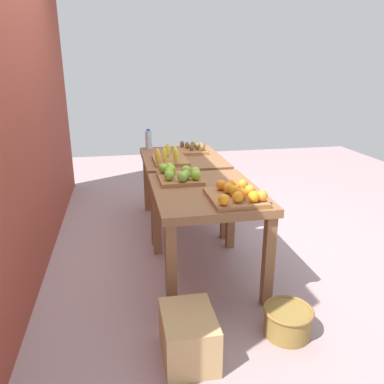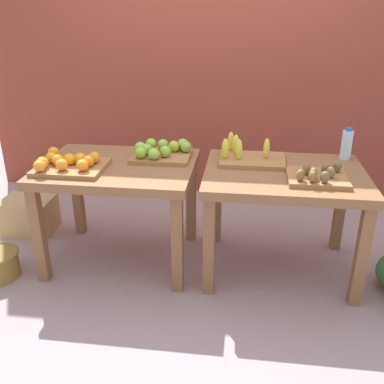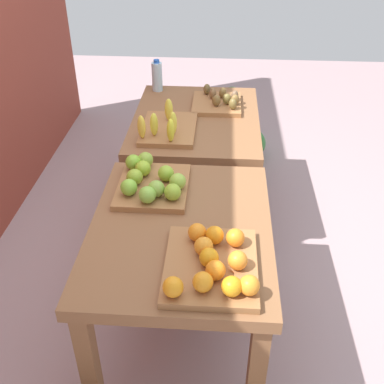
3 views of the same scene
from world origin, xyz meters
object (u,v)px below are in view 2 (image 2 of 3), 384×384
object	(u,v)px
display_table_right	(284,187)
orange_bin	(69,164)
display_table_left	(119,179)
apple_bin	(161,152)
kiwi_bin	(317,176)
cardboard_produce_box	(30,215)
banana_crate	(249,156)
water_bottle	(346,145)

from	to	relation	value
display_table_right	orange_bin	size ratio (longest dim) A/B	2.36
display_table_left	apple_bin	world-z (taller)	apple_bin
display_table_left	kiwi_bin	world-z (taller)	kiwi_bin
orange_bin	kiwi_bin	xyz separation A→B (m)	(1.58, 0.01, -0.01)
display_table_right	cardboard_produce_box	size ratio (longest dim) A/B	2.60
banana_crate	water_bottle	size ratio (longest dim) A/B	1.97
display_table_right	banana_crate	size ratio (longest dim) A/B	2.36
banana_crate	water_bottle	xyz separation A→B (m)	(0.67, 0.14, 0.07)
display_table_right	orange_bin	world-z (taller)	orange_bin
banana_crate	apple_bin	bearing A→B (deg)	179.49
display_table_left	water_bottle	bearing A→B (deg)	11.09
orange_bin	banana_crate	xyz separation A→B (m)	(1.16, 0.31, -0.00)
kiwi_bin	water_bottle	distance (m)	0.51
display_table_right	display_table_left	bearing A→B (deg)	180.00
display_table_left	apple_bin	xyz separation A→B (m)	(0.27, 0.16, 0.15)
apple_bin	kiwi_bin	xyz separation A→B (m)	(1.03, -0.30, -0.01)
display_table_left	orange_bin	bearing A→B (deg)	-151.79
apple_bin	banana_crate	world-z (taller)	banana_crate
display_table_left	cardboard_produce_box	bearing A→B (deg)	161.11
display_table_left	kiwi_bin	bearing A→B (deg)	-6.11
display_table_left	banana_crate	xyz separation A→B (m)	(0.88, 0.16, 0.14)
apple_bin	banana_crate	size ratio (longest dim) A/B	0.96
orange_bin	cardboard_produce_box	xyz separation A→B (m)	(-0.60, 0.45, -0.64)
cardboard_produce_box	water_bottle	bearing A→B (deg)	0.09
orange_bin	water_bottle	xyz separation A→B (m)	(1.83, 0.45, 0.06)
apple_bin	cardboard_produce_box	distance (m)	1.32
apple_bin	water_bottle	xyz separation A→B (m)	(1.28, 0.14, 0.06)
orange_bin	display_table_right	bearing A→B (deg)	6.15
kiwi_bin	water_bottle	bearing A→B (deg)	60.78
display_table_right	apple_bin	bearing A→B (deg)	169.02
banana_crate	kiwi_bin	bearing A→B (deg)	-35.50
kiwi_bin	display_table_left	bearing A→B (deg)	173.89
display_table_right	orange_bin	distance (m)	1.42
water_bottle	display_table_right	bearing A→B (deg)	-144.72
display_table_left	banana_crate	distance (m)	0.91
kiwi_bin	banana_crate	bearing A→B (deg)	144.50
apple_bin	kiwi_bin	size ratio (longest dim) A/B	1.18
banana_crate	cardboard_produce_box	bearing A→B (deg)	175.43
banana_crate	cardboard_produce_box	xyz separation A→B (m)	(-1.76, 0.14, -0.63)
display_table_right	kiwi_bin	world-z (taller)	kiwi_bin
kiwi_bin	water_bottle	xyz separation A→B (m)	(0.25, 0.44, 0.07)
orange_bin	banana_crate	bearing A→B (deg)	14.93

